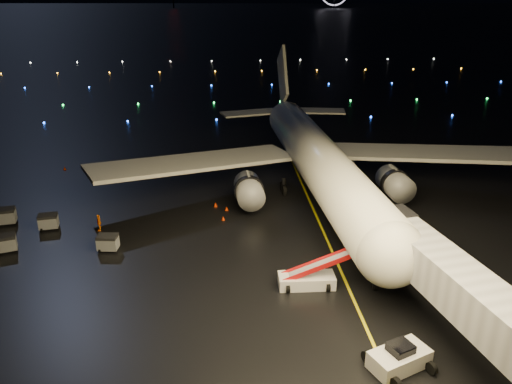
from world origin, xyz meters
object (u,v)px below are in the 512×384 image
at_px(crew_c, 99,223).
at_px(baggage_cart_1, 48,222).
at_px(airliner, 314,129).
at_px(pushback_tug, 400,356).
at_px(baggage_cart_2, 5,243).
at_px(baggage_cart_0, 108,243).
at_px(belt_loader, 307,269).
at_px(baggage_cart_3, 5,216).

bearing_deg(crew_c, baggage_cart_1, -110.29).
relative_size(airliner, baggage_cart_1, 28.57).
distance_m(pushback_tug, baggage_cart_2, 37.31).
bearing_deg(baggage_cart_2, baggage_cart_0, -21.84).
xyz_separation_m(belt_loader, baggage_cart_1, (-25.30, 12.99, -0.88)).
height_order(baggage_cart_0, baggage_cart_3, baggage_cart_3).
xyz_separation_m(crew_c, baggage_cart_3, (-10.43, 2.45, -0.04)).
height_order(baggage_cart_0, baggage_cart_2, baggage_cart_2).
relative_size(baggage_cart_0, baggage_cart_1, 0.99).
bearing_deg(pushback_tug, airliner, 66.52).
distance_m(baggage_cart_1, baggage_cart_2, 5.41).
relative_size(airliner, crew_c, 29.70).
bearing_deg(airliner, baggage_cart_0, -149.33).
distance_m(belt_loader, baggage_cart_2, 29.12).
height_order(baggage_cart_0, baggage_cart_1, baggage_cart_1).
bearing_deg(crew_c, baggage_cart_0, 10.66).
xyz_separation_m(pushback_tug, baggage_cart_0, (-22.56, 18.00, -0.15)).
xyz_separation_m(baggage_cart_0, baggage_cart_3, (-12.21, 6.86, 0.08)).
relative_size(airliner, pushback_tug, 13.64).
relative_size(belt_loader, baggage_cart_1, 3.66).
height_order(airliner, baggage_cart_1, airliner).
bearing_deg(baggage_cart_1, crew_c, -18.55).
height_order(pushback_tug, baggage_cart_2, pushback_tug).
bearing_deg(baggage_cart_1, airliner, 8.57).
height_order(pushback_tug, baggage_cart_0, pushback_tug).
bearing_deg(crew_c, baggage_cart_2, -75.59).
bearing_deg(baggage_cart_1, baggage_cart_0, -45.68).
bearing_deg(airliner, pushback_tug, -92.92).
relative_size(airliner, baggage_cart_0, 28.94).
relative_size(airliner, baggage_cart_3, 26.40).
relative_size(belt_loader, baggage_cart_2, 3.50).
height_order(crew_c, baggage_cart_0, crew_c).
bearing_deg(baggage_cart_1, pushback_tug, -47.54).
distance_m(belt_loader, baggage_cart_3, 33.63).
xyz_separation_m(airliner, pushback_tug, (0.02, -32.99, -6.78)).
bearing_deg(airliner, baggage_cart_3, -169.79).
distance_m(crew_c, baggage_cart_1, 5.51).
bearing_deg(belt_loader, airliner, 79.75).
relative_size(pushback_tug, baggage_cart_1, 2.10).
relative_size(crew_c, baggage_cart_1, 0.96).
relative_size(crew_c, baggage_cart_2, 0.92).
xyz_separation_m(baggage_cart_0, baggage_cart_2, (-9.83, 0.54, 0.05)).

